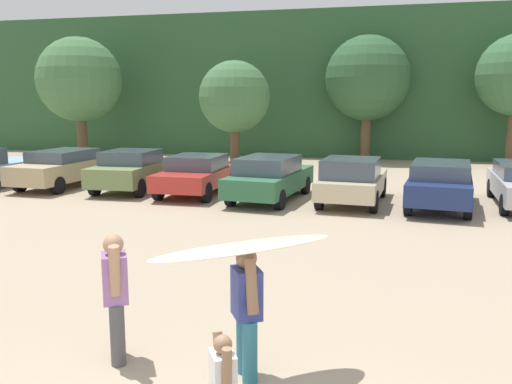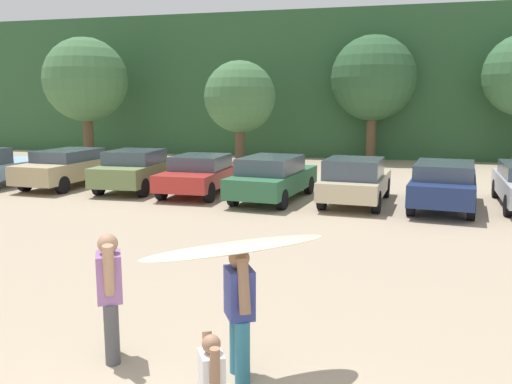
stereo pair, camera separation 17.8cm
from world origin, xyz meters
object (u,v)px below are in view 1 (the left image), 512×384
(parked_car_forest_green, at_px, (270,177))
(person_adult, at_px, (247,306))
(surfboard_cream, at_px, (245,247))
(parked_car_red, at_px, (196,174))
(parked_car_champagne, at_px, (352,180))
(parked_car_olive_green, at_px, (133,169))
(person_companion, at_px, (115,290))
(parked_car_navy, at_px, (440,183))
(parked_car_tan, at_px, (65,167))

(parked_car_forest_green, relative_size, person_adult, 2.94)
(surfboard_cream, bearing_deg, parked_car_red, -110.42)
(parked_car_champagne, height_order, person_adult, person_adult)
(parked_car_olive_green, height_order, person_companion, person_companion)
(parked_car_red, height_order, person_companion, person_companion)
(person_companion, bearing_deg, parked_car_navy, -143.37)
(parked_car_navy, height_order, person_adult, person_adult)
(person_companion, bearing_deg, parked_car_tan, -84.62)
(person_companion, bearing_deg, parked_car_red, -104.68)
(parked_car_champagne, relative_size, person_companion, 2.64)
(parked_car_champagne, height_order, surfboard_cream, surfboard_cream)
(parked_car_red, xyz_separation_m, person_adult, (4.90, -11.83, 0.17))
(person_companion, xyz_separation_m, surfboard_cream, (1.72, -0.13, 0.70))
(parked_car_olive_green, bearing_deg, person_adult, -150.00)
(parked_car_tan, distance_m, person_adult, 16.12)
(parked_car_red, bearing_deg, surfboard_cream, -157.43)
(parked_car_forest_green, xyz_separation_m, parked_car_navy, (5.36, -0.10, 0.02))
(parked_car_forest_green, bearing_deg, parked_car_navy, -84.36)
(parked_car_navy, bearing_deg, person_companion, 163.50)
(parked_car_red, relative_size, surfboard_cream, 1.88)
(parked_car_red, bearing_deg, parked_car_navy, -93.57)
(parked_car_red, bearing_deg, person_companion, -164.67)
(parked_car_forest_green, bearing_deg, parked_car_champagne, -84.05)
(person_adult, relative_size, person_companion, 0.97)
(parked_car_tan, relative_size, surfboard_cream, 2.29)
(parked_car_olive_green, relative_size, surfboard_cream, 1.98)
(surfboard_cream, bearing_deg, parked_car_forest_green, -122.09)
(parked_car_champagne, distance_m, person_companion, 11.54)
(person_companion, height_order, surfboard_cream, surfboard_cream)
(parked_car_tan, relative_size, parked_car_navy, 1.03)
(parked_car_tan, bearing_deg, person_companion, -141.59)
(parked_car_olive_green, bearing_deg, parked_car_forest_green, -99.33)
(parked_car_tan, xyz_separation_m, parked_car_red, (5.48, -0.50, -0.02))
(parked_car_champagne, xyz_separation_m, surfboard_cream, (-0.52, -11.44, 0.86))
(parked_car_champagne, xyz_separation_m, person_adult, (-0.53, -11.36, 0.13))
(parked_car_tan, bearing_deg, parked_car_navy, -91.15)
(parked_car_tan, relative_size, parked_car_olive_green, 1.16)
(parked_car_forest_green, xyz_separation_m, surfboard_cream, (2.18, -11.48, 0.86))
(surfboard_cream, bearing_deg, parked_car_olive_green, -101.38)
(parked_car_olive_green, xyz_separation_m, surfboard_cream, (7.46, -12.19, 0.86))
(parked_car_red, relative_size, parked_car_navy, 0.84)
(parked_car_tan, relative_size, parked_car_red, 1.22)
(person_adult, bearing_deg, parked_car_red, -97.34)
(parked_car_navy, bearing_deg, parked_car_red, 93.28)
(parked_car_forest_green, bearing_deg, parked_car_red, 87.81)
(parked_car_red, distance_m, person_adult, 12.80)
(parked_car_navy, bearing_deg, parked_car_olive_green, 92.62)
(parked_car_olive_green, height_order, parked_car_red, parked_car_olive_green)
(parked_car_navy, height_order, surfboard_cream, surfboard_cream)
(parked_car_olive_green, relative_size, person_companion, 2.55)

